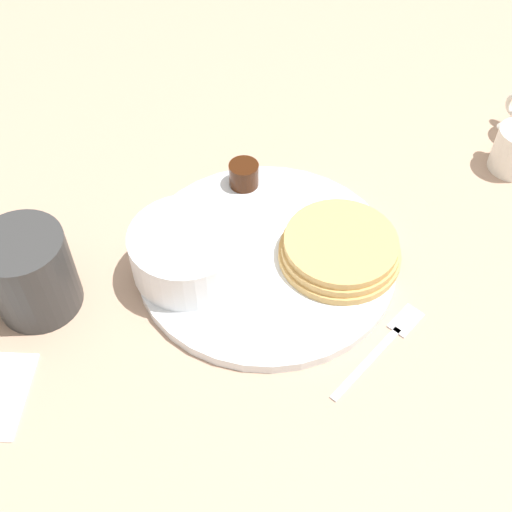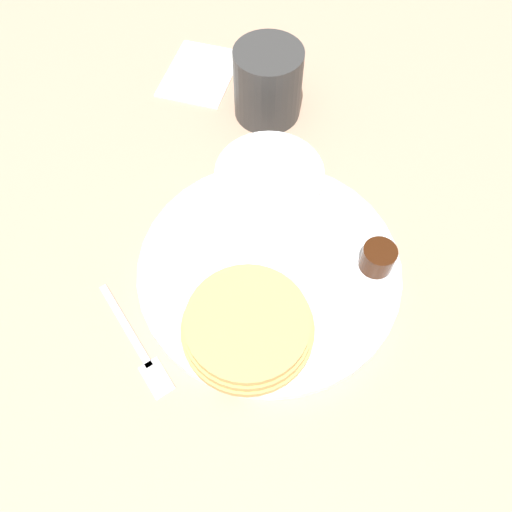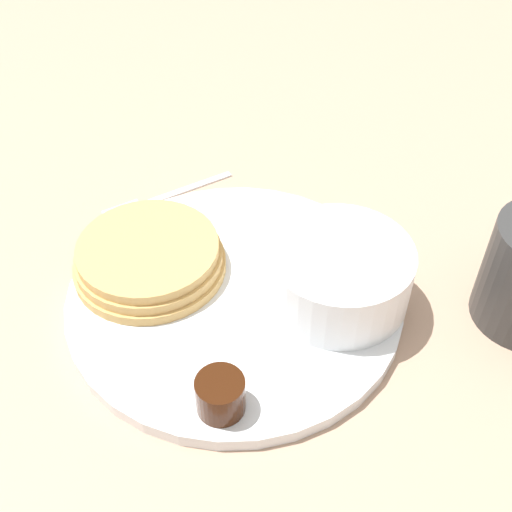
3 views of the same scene
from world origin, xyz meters
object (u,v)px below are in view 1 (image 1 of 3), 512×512
Objects in this scene: plate at (266,257)px; fork at (387,340)px; bowl at (187,252)px; coffee_mug at (28,274)px.

plate is 2.30× the size of fork.
bowl is (-0.08, -0.00, 0.03)m from plate.
bowl reaches higher than fork.
fork is (0.32, -0.12, -0.04)m from coffee_mug.
plate is 2.40× the size of bowl.
fork is (0.17, -0.12, -0.04)m from bowl.
plate is 0.15m from fork.
plate reaches higher than fork.
coffee_mug is (-0.15, 0.00, 0.01)m from bowl.
coffee_mug reaches higher than bowl.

